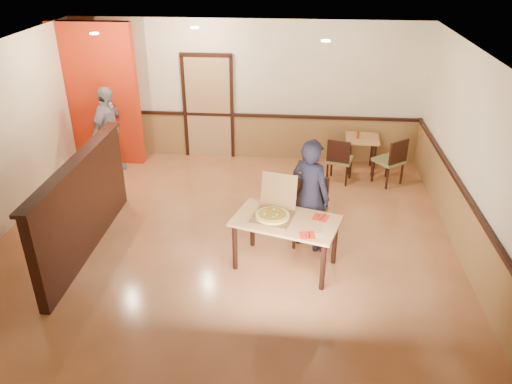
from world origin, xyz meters
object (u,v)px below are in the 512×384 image
side_chair_right (392,160)px  side_table (362,146)px  passerby (109,130)px  condiment (358,135)px  diner (310,195)px  side_chair_left (339,159)px  main_table (286,226)px  diner_chair (311,208)px  pizza_box (274,213)px

side_chair_right → side_table: bearing=-88.3°
passerby → condiment: (4.78, 0.42, -0.09)m
diner → condiment: size_ratio=12.47×
side_chair_left → condiment: size_ratio=6.49×
passerby → main_table: bearing=-119.2°
side_table → passerby: passerby is taller
diner_chair → condiment: bearing=77.0°
passerby → diner: bearing=-111.1°
diner → diner_chair: bearing=-67.8°
diner_chair → condiment: diner_chair is taller
side_chair_left → passerby: passerby is taller
diner_chair → passerby: bearing=156.4°
diner_chair → side_chair_left: (0.55, 2.07, -0.06)m
side_chair_right → condiment: 0.84m
main_table → condiment: (1.27, 3.34, 0.11)m
pizza_box → condiment: bearing=79.6°
pizza_box → passerby: bearing=152.7°
side_table → pizza_box: pizza_box is taller
passerby → condiment: bearing=-74.5°
side_chair_right → pizza_box: 3.42m
side_chair_left → passerby: bearing=13.6°
pizza_box → diner: bearing=58.6°
diner → condiment: 2.94m
side_chair_left → side_chair_right: bearing=-164.1°
main_table → pizza_box: bearing=178.4°
diner_chair → diner: diner is taller
diner → passerby: size_ratio=1.01×
side_chair_right → diner: bearing=18.0°
side_chair_right → main_table: bearing=18.9°
main_table → diner: size_ratio=0.92×
main_table → side_chair_right: 3.36m
diner → pizza_box: (-0.50, -0.50, -0.03)m
side_chair_right → side_table: side_chair_right is taller
side_chair_left → side_table: (0.47, 0.61, 0.03)m
main_table → pizza_box: (-0.17, 0.06, 0.18)m
side_table → diner_chair: bearing=-110.7°
pizza_box → main_table: bearing=-4.9°
main_table → pizza_box: pizza_box is taller
diner_chair → side_chair_left: bearing=81.4°
side_chair_left → main_table: bearing=87.4°
side_chair_right → diner: size_ratio=0.54×
diner → main_table: bearing=93.7°
side_chair_left → passerby: 4.43m
side_table → diner: bearing=-110.2°
diner → passerby: 4.51m
diner_chair → side_chair_left: size_ratio=1.13×
side_table → condiment: size_ratio=4.99×
diner_chair → diner: 0.34m
main_table → side_chair_left: size_ratio=1.77×
condiment → pizza_box: bearing=-113.7°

